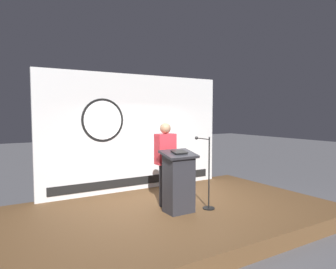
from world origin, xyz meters
TOP-DOWN VIEW (x-y plane):
  - ground_plane at (0.00, 0.00)m, footprint 40.00×40.00m
  - stage_platform at (0.00, 0.00)m, footprint 6.40×4.00m
  - banner_display at (-0.02, 1.85)m, footprint 4.81×0.12m
  - podium at (-0.07, -0.21)m, footprint 0.64×0.50m
  - speaker_person at (-0.09, 0.27)m, footprint 0.40×0.26m
  - microphone_stand at (0.55, -0.30)m, footprint 0.24×0.58m

SIDE VIEW (x-z plane):
  - ground_plane at x=0.00m, z-range 0.00..0.00m
  - stage_platform at x=0.00m, z-range 0.00..0.30m
  - microphone_stand at x=0.55m, z-range 0.09..1.54m
  - podium at x=-0.07m, z-range 0.29..1.50m
  - speaker_person at x=-0.09m, z-range 0.32..2.04m
  - banner_display at x=-0.02m, z-range 0.29..3.17m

